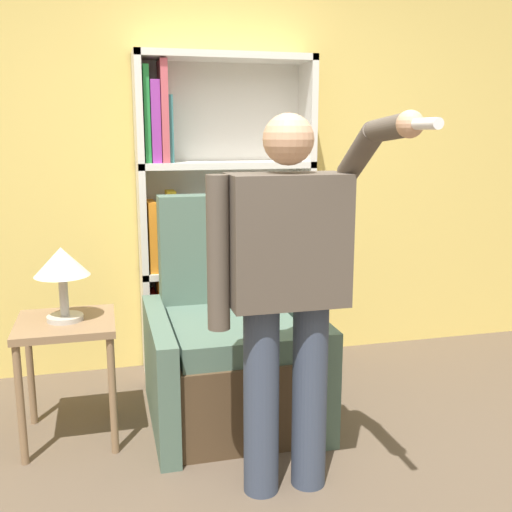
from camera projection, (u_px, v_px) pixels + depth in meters
wall_back at (218, 151)px, 3.84m from camera, size 8.00×0.06×2.80m
bookcase at (207, 222)px, 3.75m from camera, size 1.09×0.28×1.98m
armchair at (230, 350)px, 3.24m from camera, size 0.87×0.92×1.17m
person_standing at (287, 283)px, 2.42m from camera, size 0.62×0.78×1.59m
side_table at (67, 340)px, 2.93m from camera, size 0.47×0.47×0.62m
table_lamp at (62, 267)px, 2.86m from camera, size 0.26×0.26×0.36m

